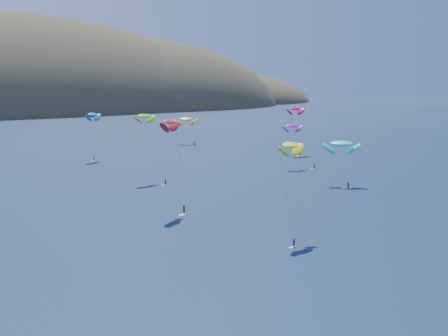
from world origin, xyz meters
The scene contains 8 objects.
kitesurfer_2 centered at (-0.74, 41.87, 19.22)m, with size 8.76×9.91×21.45m.
kitesurfer_3 centered at (2.00, 120.98, 20.56)m, with size 8.33×13.91×22.75m.
kitesurfer_4 centered at (4.42, 175.84, 17.88)m, with size 9.43×8.45×20.35m.
kitesurfer_5 centered at (50.11, 83.45, 12.69)m, with size 11.38×12.66×15.71m.
kitesurfer_6 centered at (58.21, 118.67, 15.19)m, with size 10.33×9.04×17.43m.
kitesurfer_8 centered at (83.00, 149.15, 19.19)m, with size 9.35×8.59×21.77m.
kitesurfer_9 centered at (-11.11, 76.75, 22.14)m, with size 9.10×9.51×24.62m.
kitesurfer_11 centered at (61.98, 207.69, 12.02)m, with size 12.02×17.19×15.08m.
Camera 1 is at (-77.67, -59.05, 33.64)m, focal length 50.00 mm.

